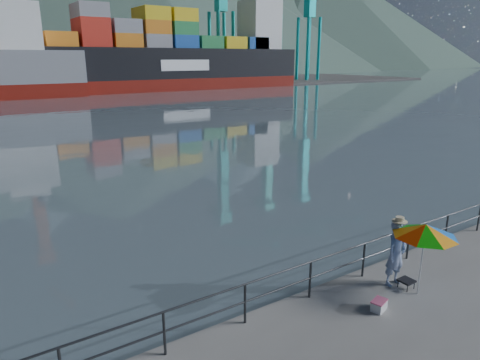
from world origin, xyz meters
The scene contains 10 objects.
far_dock centered at (10.00, 93.00, 0.00)m, with size 200.00×40.00×0.40m, color #514F4C.
guardrail centered at (0.00, 1.70, 0.52)m, with size 22.00×0.06×1.03m.
port_cranes centered at (31.00, 84.00, 16.00)m, with size 116.00×28.00×38.40m.
container_stacks centered at (37.26, 93.55, 2.56)m, with size 58.00×5.40×7.80m.
fisherman centered at (3.37, 0.95, 0.90)m, with size 0.66×0.43×1.80m, color navy.
beach_umbrella centered at (3.47, 0.26, 1.79)m, with size 2.11×2.11×1.95m.
folding_stool centered at (3.47, 0.61, 0.13)m, with size 0.37×0.37×0.24m.
cooler_bag centered at (2.02, 0.33, 0.12)m, with size 0.40×0.27×0.23m, color silver.
fishing_rod centered at (3.15, 1.87, 0.00)m, with size 0.02×0.02×2.12m, color black.
container_ship centered at (33.16, 74.23, 5.89)m, with size 53.41×8.90×18.10m.
Camera 1 is at (-5.86, -5.45, 5.95)m, focal length 32.00 mm.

